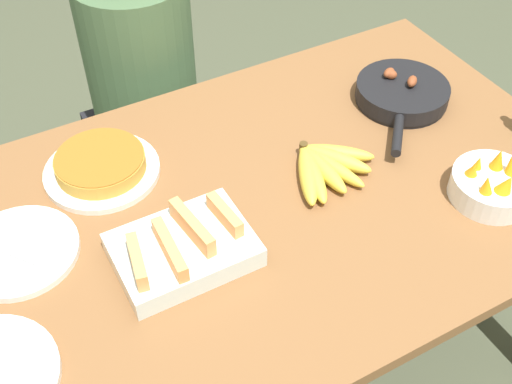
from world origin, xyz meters
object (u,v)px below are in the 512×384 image
(skillet, at_px, (402,94))
(empty_plate_near_front, at_px, (19,252))
(banana_bunch, at_px, (323,166))
(frittata_plate_center, at_px, (101,166))
(melon_tray, at_px, (183,248))
(person_figure, at_px, (148,109))
(fruit_bowl_mango, at_px, (493,185))

(skillet, height_order, empty_plate_near_front, skillet)
(skillet, distance_m, empty_plate_near_front, 1.01)
(banana_bunch, xyz_separation_m, frittata_plate_center, (-0.45, 0.24, 0.01))
(banana_bunch, distance_m, skillet, 0.35)
(melon_tray, xyz_separation_m, person_figure, (0.21, 0.80, -0.27))
(melon_tray, bearing_deg, person_figure, 75.22)
(banana_bunch, xyz_separation_m, fruit_bowl_mango, (0.29, -0.25, 0.02))
(banana_bunch, bearing_deg, empty_plate_near_front, 172.28)
(empty_plate_near_front, bearing_deg, banana_bunch, -7.72)
(melon_tray, xyz_separation_m, fruit_bowl_mango, (0.68, -0.17, 0.00))
(skillet, bearing_deg, fruit_bowl_mango, 35.09)
(melon_tray, xyz_separation_m, frittata_plate_center, (-0.06, 0.32, -0.01))
(melon_tray, relative_size, person_figure, 0.23)
(banana_bunch, xyz_separation_m, skillet, (0.33, 0.13, 0.01))
(skillet, distance_m, person_figure, 0.82)
(empty_plate_near_front, bearing_deg, fruit_bowl_mango, -19.28)
(frittata_plate_center, bearing_deg, person_figure, 59.98)
(banana_bunch, bearing_deg, person_figure, 104.12)
(melon_tray, relative_size, empty_plate_near_front, 1.12)
(skillet, height_order, fruit_bowl_mango, fruit_bowl_mango)
(banana_bunch, height_order, person_figure, person_figure)
(skillet, distance_m, frittata_plate_center, 0.79)
(banana_bunch, bearing_deg, melon_tray, -168.31)
(fruit_bowl_mango, bearing_deg, empty_plate_near_front, 160.72)
(melon_tray, bearing_deg, fruit_bowl_mango, -13.80)
(empty_plate_near_front, height_order, fruit_bowl_mango, fruit_bowl_mango)
(skillet, relative_size, frittata_plate_center, 1.20)
(empty_plate_near_front, relative_size, fruit_bowl_mango, 1.34)
(frittata_plate_center, xyz_separation_m, empty_plate_near_front, (-0.23, -0.15, -0.02))
(banana_bunch, distance_m, empty_plate_near_front, 0.69)
(melon_tray, xyz_separation_m, skillet, (0.72, 0.21, -0.00))
(melon_tray, height_order, fruit_bowl_mango, fruit_bowl_mango)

